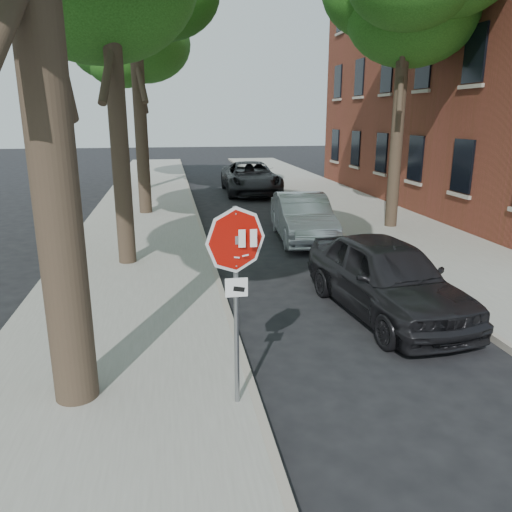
{
  "coord_description": "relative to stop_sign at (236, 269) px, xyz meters",
  "views": [
    {
      "loc": [
        -1.46,
        -5.78,
        3.74
      ],
      "look_at": [
        -0.42,
        0.17,
        2.05
      ],
      "focal_mm": 35.0,
      "sensor_mm": 36.0,
      "label": 1
    }
  ],
  "objects": [
    {
      "name": "tree_right",
      "position": [
        6.68,
        10.14,
        5.26
      ],
      "size": [
        5.29,
        4.91,
        9.33
      ],
      "color": "black",
      "rests_on": "sidewalk_right"
    },
    {
      "name": "ground",
      "position": [
        0.7,
        0.03,
        -1.95
      ],
      "size": [
        120.0,
        120.0,
        0.0
      ],
      "primitive_type": "plane",
      "color": "black",
      "rests_on": "ground"
    },
    {
      "name": "curb_left",
      "position": [
        0.25,
        12.03,
        -1.88
      ],
      "size": [
        0.12,
        55.0,
        0.13
      ],
      "primitive_type": "cube",
      "color": "#9E9384",
      "rests_on": "ground"
    },
    {
      "name": "sidewalk_right",
      "position": [
        6.7,
        12.03,
        -1.89
      ],
      "size": [
        4.0,
        55.0,
        0.12
      ],
      "primitive_type": "cube",
      "color": "gray",
      "rests_on": "ground"
    },
    {
      "name": "curb_right",
      "position": [
        4.65,
        12.03,
        -1.88
      ],
      "size": [
        0.12,
        55.0,
        0.13
      ],
      "primitive_type": "cube",
      "color": "#9E9384",
      "rests_on": "ground"
    },
    {
      "name": "car_d",
      "position": [
        3.29,
        19.01,
        -1.16
      ],
      "size": [
        2.74,
        5.71,
        1.57
      ],
      "primitive_type": "imported",
      "rotation": [
        0.0,
        0.0,
        -0.02
      ],
      "color": "black",
      "rests_on": "ground"
    },
    {
      "name": "car_b",
      "position": [
        3.3,
        9.06,
        -1.24
      ],
      "size": [
        1.84,
        4.42,
        1.42
      ],
      "primitive_type": "imported",
      "rotation": [
        0.0,
        0.0,
        -0.08
      ],
      "color": "#AAAEB3",
      "rests_on": "ground"
    },
    {
      "name": "car_a",
      "position": [
        3.3,
        2.86,
        -1.19
      ],
      "size": [
        2.26,
        4.61,
        1.51
      ],
      "primitive_type": "imported",
      "rotation": [
        0.0,
        0.0,
        0.11
      ],
      "color": "black",
      "rests_on": "ground"
    },
    {
      "name": "tree_far",
      "position": [
        -2.02,
        21.14,
        5.26
      ],
      "size": [
        5.29,
        4.91,
        9.33
      ],
      "color": "black",
      "rests_on": "sidewalk_left"
    },
    {
      "name": "sidewalk_left",
      "position": [
        -1.8,
        12.03,
        -1.89
      ],
      "size": [
        4.0,
        55.0,
        0.12
      ],
      "primitive_type": "cube",
      "color": "gray",
      "rests_on": "ground"
    },
    {
      "name": "stop_sign",
      "position": [
        0.0,
        0.0,
        0.0
      ],
      "size": [
        0.76,
        0.34,
        2.61
      ],
      "color": "gray",
      "rests_on": "sidewalk_left"
    }
  ]
}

